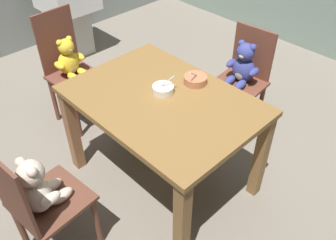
{
  "coord_description": "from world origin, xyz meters",
  "views": [
    {
      "loc": [
        1.29,
        -1.21,
        2.01
      ],
      "look_at": [
        0.0,
        0.05,
        0.52
      ],
      "focal_mm": 38.47,
      "sensor_mm": 36.0,
      "label": 1
    }
  ],
  "objects_px": {
    "porridge_bowl_terracotta_far_center": "(195,79)",
    "sink_basin": "(68,7)",
    "porridge_bowl_white_center": "(163,89)",
    "teddy_chair_near_front": "(39,195)",
    "teddy_chair_far_center": "(242,72)",
    "dining_table": "(162,113)",
    "teddy_chair_near_left": "(70,65)"
  },
  "relations": [
    {
      "from": "teddy_chair_near_front",
      "to": "porridge_bowl_white_center",
      "type": "relative_size",
      "value": 6.57
    },
    {
      "from": "teddy_chair_far_center",
      "to": "teddy_chair_near_front",
      "type": "bearing_deg",
      "value": -5.51
    },
    {
      "from": "teddy_chair_near_front",
      "to": "sink_basin",
      "type": "xyz_separation_m",
      "value": [
        -2.03,
        1.45,
        -0.0
      ]
    },
    {
      "from": "teddy_chair_near_left",
      "to": "porridge_bowl_white_center",
      "type": "distance_m",
      "value": 1.02
    },
    {
      "from": "dining_table",
      "to": "teddy_chair_near_left",
      "type": "relative_size",
      "value": 1.24
    },
    {
      "from": "porridge_bowl_white_center",
      "to": "porridge_bowl_terracotta_far_center",
      "type": "xyz_separation_m",
      "value": [
        0.07,
        0.22,
        0.0
      ]
    },
    {
      "from": "porridge_bowl_terracotta_far_center",
      "to": "sink_basin",
      "type": "relative_size",
      "value": 0.2
    },
    {
      "from": "dining_table",
      "to": "teddy_chair_far_center",
      "type": "relative_size",
      "value": 1.38
    },
    {
      "from": "teddy_chair_far_center",
      "to": "teddy_chair_near_front",
      "type": "distance_m",
      "value": 1.73
    },
    {
      "from": "porridge_bowl_white_center",
      "to": "dining_table",
      "type": "bearing_deg",
      "value": -49.16
    },
    {
      "from": "teddy_chair_near_front",
      "to": "porridge_bowl_terracotta_far_center",
      "type": "bearing_deg",
      "value": -7.73
    },
    {
      "from": "teddy_chair_near_front",
      "to": "porridge_bowl_terracotta_far_center",
      "type": "distance_m",
      "value": 1.15
    },
    {
      "from": "teddy_chair_far_center",
      "to": "porridge_bowl_terracotta_far_center",
      "type": "height_order",
      "value": "teddy_chair_far_center"
    },
    {
      "from": "porridge_bowl_white_center",
      "to": "porridge_bowl_terracotta_far_center",
      "type": "height_order",
      "value": "porridge_bowl_terracotta_far_center"
    },
    {
      "from": "porridge_bowl_white_center",
      "to": "porridge_bowl_terracotta_far_center",
      "type": "bearing_deg",
      "value": 72.86
    },
    {
      "from": "teddy_chair_far_center",
      "to": "porridge_bowl_terracotta_far_center",
      "type": "distance_m",
      "value": 0.64
    },
    {
      "from": "teddy_chair_far_center",
      "to": "porridge_bowl_white_center",
      "type": "height_order",
      "value": "teddy_chair_far_center"
    },
    {
      "from": "teddy_chair_near_front",
      "to": "sink_basin",
      "type": "bearing_deg",
      "value": 49.0
    },
    {
      "from": "teddy_chair_far_center",
      "to": "porridge_bowl_white_center",
      "type": "relative_size",
      "value": 6.21
    },
    {
      "from": "porridge_bowl_white_center",
      "to": "teddy_chair_near_front",
      "type": "bearing_deg",
      "value": -88.64
    },
    {
      "from": "teddy_chair_near_left",
      "to": "porridge_bowl_white_center",
      "type": "bearing_deg",
      "value": 1.94
    },
    {
      "from": "teddy_chair_near_front",
      "to": "porridge_bowl_white_center",
      "type": "xyz_separation_m",
      "value": [
        -0.02,
        0.91,
        0.22
      ]
    },
    {
      "from": "teddy_chair_far_center",
      "to": "porridge_bowl_terracotta_far_center",
      "type": "xyz_separation_m",
      "value": [
        0.04,
        -0.59,
        0.22
      ]
    },
    {
      "from": "porridge_bowl_white_center",
      "to": "sink_basin",
      "type": "bearing_deg",
      "value": 164.86
    },
    {
      "from": "teddy_chair_near_left",
      "to": "porridge_bowl_white_center",
      "type": "height_order",
      "value": "teddy_chair_near_left"
    },
    {
      "from": "porridge_bowl_terracotta_far_center",
      "to": "teddy_chair_far_center",
      "type": "bearing_deg",
      "value": 93.42
    },
    {
      "from": "dining_table",
      "to": "porridge_bowl_terracotta_far_center",
      "type": "xyz_separation_m",
      "value": [
        0.03,
        0.27,
        0.14
      ]
    },
    {
      "from": "teddy_chair_far_center",
      "to": "teddy_chair_near_front",
      "type": "height_order",
      "value": "teddy_chair_near_front"
    },
    {
      "from": "dining_table",
      "to": "teddy_chair_near_front",
      "type": "bearing_deg",
      "value": -91.33
    },
    {
      "from": "teddy_chair_far_center",
      "to": "porridge_bowl_white_center",
      "type": "distance_m",
      "value": 0.84
    },
    {
      "from": "porridge_bowl_white_center",
      "to": "sink_basin",
      "type": "relative_size",
      "value": 0.17
    },
    {
      "from": "dining_table",
      "to": "teddy_chair_far_center",
      "type": "distance_m",
      "value": 0.87
    }
  ]
}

